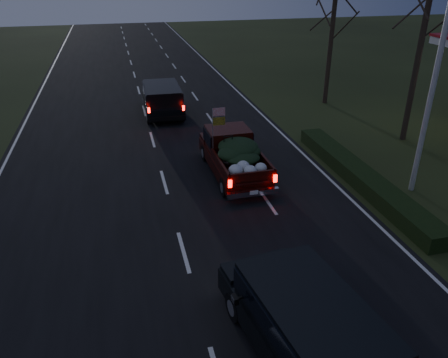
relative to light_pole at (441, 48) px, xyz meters
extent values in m
plane|color=black|center=(-9.50, -2.00, -5.48)|extent=(120.00, 120.00, 0.00)
cube|color=black|center=(-9.50, -2.00, -5.47)|extent=(14.00, 120.00, 0.02)
cube|color=black|center=(-1.70, 1.00, -5.18)|extent=(1.00, 10.00, 0.60)
cylinder|color=silver|center=(0.00, 0.00, -0.98)|extent=(0.20, 0.20, 9.00)
cylinder|color=black|center=(3.00, 5.00, -1.23)|extent=(0.28, 0.28, 8.50)
cylinder|color=black|center=(2.00, 12.00, -1.98)|extent=(0.28, 0.28, 7.00)
cube|color=black|center=(-6.52, 3.14, -4.90)|extent=(2.00, 4.88, 0.53)
cube|color=black|center=(-6.53, 4.01, -4.17)|extent=(1.82, 1.58, 0.87)
cube|color=black|center=(-6.53, 4.01, -4.07)|extent=(1.91, 1.48, 0.53)
cube|color=black|center=(-6.50, 1.87, -4.61)|extent=(1.83, 2.74, 0.06)
ellipsoid|color=black|center=(-6.46, 2.36, -4.17)|extent=(1.57, 1.77, 0.58)
cylinder|color=gray|center=(-7.39, 3.12, -3.49)|extent=(0.03, 0.03, 1.94)
cube|color=red|center=(-7.13, 3.13, -2.69)|extent=(0.50, 0.03, 0.33)
cube|color=gold|center=(-7.13, 3.13, -3.07)|extent=(0.50, 0.03, 0.33)
cube|color=black|center=(-8.45, 12.20, -4.84)|extent=(2.18, 5.02, 0.62)
cube|color=black|center=(-8.46, 11.94, -4.13)|extent=(2.03, 3.67, 0.83)
cube|color=black|center=(-8.46, 11.94, -4.05)|extent=(2.13, 3.57, 0.50)
cube|color=black|center=(-7.51, -6.63, -4.82)|extent=(2.81, 5.34, 0.64)
cube|color=black|center=(-7.48, -6.89, -4.10)|extent=(2.49, 3.96, 0.85)
cube|color=black|center=(-7.48, -6.89, -4.02)|extent=(2.58, 3.87, 0.51)
cube|color=black|center=(-8.88, -5.80, -4.23)|extent=(0.14, 0.25, 0.17)
camera|label=1|loc=(-10.97, -13.18, 2.61)|focal=35.00mm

